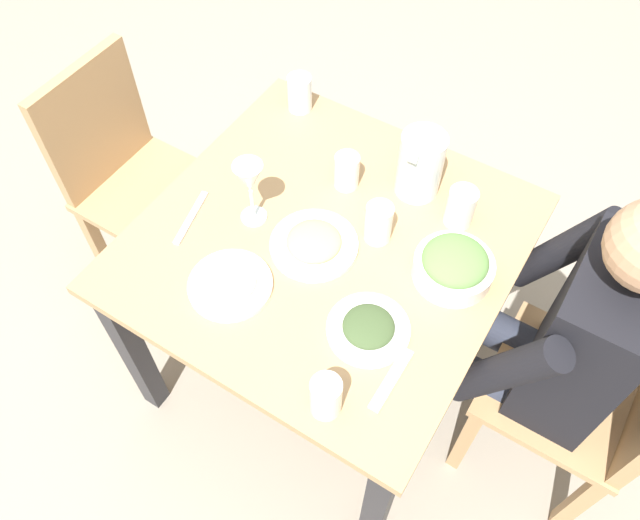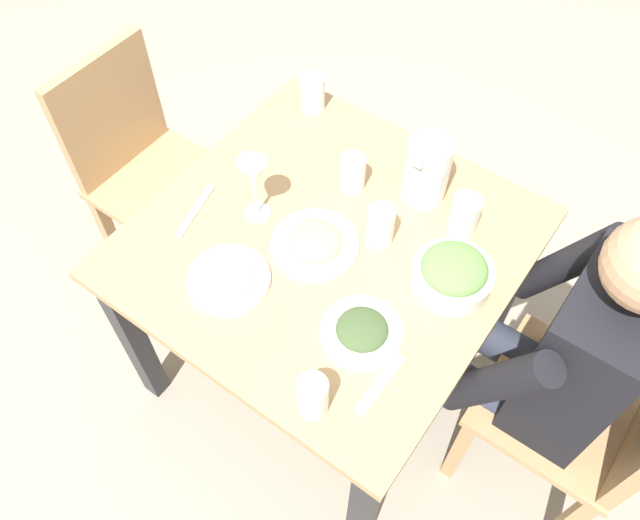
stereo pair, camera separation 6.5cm
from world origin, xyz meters
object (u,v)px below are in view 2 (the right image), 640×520
object	(u,v)px
water_pitcher	(427,169)
water_glass_center	(380,226)
dining_table	(327,264)
plate_dolmas	(362,331)
chair_far	(143,163)
water_glass_by_pitcher	(465,215)
plate_fries	(315,243)
diner_near	(542,348)
water_glass_near_right	(353,173)
water_glass_near_left	(313,396)
water_glass_far_right	(313,92)
wine_glass	(253,178)
chair_near	(600,416)
salad_bowl	(453,273)
plate_yoghurt	(228,278)

from	to	relation	value
water_pitcher	water_glass_center	distance (m)	0.21
dining_table	plate_dolmas	size ratio (longest dim) A/B	4.72
chair_far	water_glass_by_pitcher	xyz separation A→B (m)	(0.19, -1.05, 0.29)
plate_dolmas	plate_fries	bearing A→B (deg)	59.48
diner_near	water_pitcher	size ratio (longest dim) A/B	6.07
chair_far	plate_dolmas	bearing A→B (deg)	-102.25
water_glass_near_right	water_glass_by_pitcher	world-z (taller)	water_glass_by_pitcher
water_glass_near_left	water_glass_by_pitcher	world-z (taller)	water_glass_near_left
water_glass_far_right	wine_glass	xyz separation A→B (m)	(-0.43, -0.13, 0.09)
plate_dolmas	water_glass_near_left	bearing A→B (deg)	-176.08
diner_near	water_glass_near_right	world-z (taller)	diner_near
water_glass_by_pitcher	water_pitcher	bearing A→B (deg)	73.21
chair_near	salad_bowl	world-z (taller)	chair_near
dining_table	water_glass_by_pitcher	bearing A→B (deg)	-47.93
water_glass_far_right	dining_table	bearing A→B (deg)	-139.34
plate_yoghurt	water_glass_far_right	xyz separation A→B (m)	(0.64, 0.21, 0.04)
water_glass_near_left	wine_glass	size ratio (longest dim) A/B	0.58
water_glass_far_right	wine_glass	world-z (taller)	wine_glass
water_glass_far_right	salad_bowl	bearing A→B (deg)	-115.84
wine_glass	plate_yoghurt	bearing A→B (deg)	-159.53
water_glass_near_right	wine_glass	xyz separation A→B (m)	(-0.23, 0.15, 0.09)
salad_bowl	water_glass_near_left	distance (m)	0.47
diner_near	plate_yoghurt	world-z (taller)	diner_near
dining_table	plate_fries	bearing A→B (deg)	159.60
diner_near	plate_dolmas	size ratio (longest dim) A/B	5.83
water_glass_far_right	plate_dolmas	bearing A→B (deg)	-135.37
chair_far	diner_near	xyz separation A→B (m)	(0.05, -1.37, 0.15)
dining_table	salad_bowl	distance (m)	0.37
dining_table	chair_near	world-z (taller)	chair_near
water_glass_near_right	water_glass_far_right	world-z (taller)	water_glass_far_right
chair_far	plate_fries	world-z (taller)	chair_far
dining_table	plate_fries	distance (m)	0.13
chair_near	water_pitcher	size ratio (longest dim) A/B	4.52
plate_dolmas	wine_glass	size ratio (longest dim) A/B	1.01
water_glass_near_left	water_glass_far_right	world-z (taller)	water_glass_near_left
salad_bowl	water_glass_far_right	bearing A→B (deg)	64.16
salad_bowl	plate_fries	xyz separation A→B (m)	(-0.11, 0.34, -0.03)
dining_table	diner_near	distance (m)	0.59
plate_yoghurt	water_glass_near_right	size ratio (longest dim) A/B	2.03
diner_near	dining_table	bearing A→B (deg)	98.98
water_pitcher	wine_glass	size ratio (longest dim) A/B	0.97
plate_yoghurt	water_glass_near_right	distance (m)	0.45
water_glass_near_right	water_glass_center	world-z (taller)	water_glass_center
chair_near	chair_far	world-z (taller)	same
water_pitcher	water_glass_near_right	distance (m)	0.20
dining_table	water_glass_far_right	bearing A→B (deg)	40.66
plate_yoghurt	water_glass_center	xyz separation A→B (m)	(0.33, -0.23, 0.04)
water_glass_center	diner_near	bearing A→B (deg)	-88.15
water_pitcher	plate_fries	distance (m)	0.35
plate_fries	water_glass_by_pitcher	distance (m)	0.39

